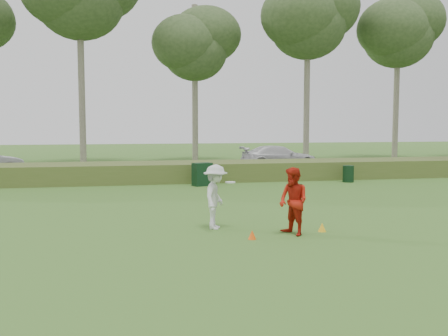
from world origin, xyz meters
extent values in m
plane|color=#346421|center=(0.00, 0.00, 0.00)|extent=(120.00, 120.00, 0.00)
cube|color=#465A24|center=(0.00, 12.00, 0.45)|extent=(80.00, 3.00, 0.90)
cube|color=#2D2D2D|center=(0.00, 17.00, 0.03)|extent=(80.00, 6.00, 0.06)
cylinder|color=gray|center=(-6.00, 23.00, 7.75)|extent=(0.44, 0.44, 15.50)
cylinder|color=gray|center=(2.00, 24.50, 5.75)|extent=(0.44, 0.44, 11.50)
ellipsoid|color=#334924|center=(2.00, 24.50, 8.62)|extent=(6.24, 6.24, 5.28)
cylinder|color=gray|center=(10.00, 22.50, 7.00)|extent=(0.44, 0.44, 14.00)
ellipsoid|color=#334924|center=(10.00, 22.50, 10.50)|extent=(7.28, 7.28, 6.16)
cylinder|color=gray|center=(18.00, 23.80, 6.75)|extent=(0.44, 0.44, 13.50)
ellipsoid|color=#334924|center=(18.00, 23.80, 10.12)|extent=(7.02, 7.02, 5.94)
imported|color=silver|center=(-0.97, 0.39, 0.86)|extent=(1.02, 1.27, 1.71)
cylinder|color=white|center=(-0.57, 0.39, 1.24)|extent=(0.27, 0.27, 0.03)
imported|color=red|center=(0.80, -0.73, 0.85)|extent=(0.91, 1.01, 1.70)
cone|color=#FF570D|center=(-0.33, -0.98, 0.11)|extent=(0.20, 0.20, 0.22)
cone|color=yellow|center=(1.67, -0.51, 0.12)|extent=(0.21, 0.21, 0.23)
cube|color=black|center=(0.17, 9.72, 0.52)|extent=(0.96, 0.77, 1.04)
cylinder|color=black|center=(7.29, 9.73, 0.40)|extent=(0.69, 0.69, 0.80)
imported|color=silver|center=(6.23, 17.26, 0.76)|extent=(4.85, 2.10, 1.39)
camera|label=1|loc=(-3.37, -12.48, 2.77)|focal=40.00mm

